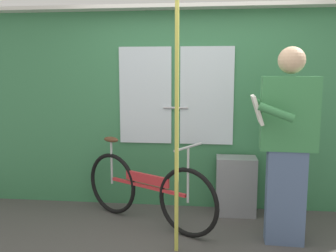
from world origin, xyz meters
The scene contains 5 objects.
train_door_wall centered at (-0.01, 1.15, 1.20)m, with size 5.47×0.28×2.29m.
bicycle_near_door centered at (-0.45, 0.56, 0.37)m, with size 1.49×0.90×0.89m.
passenger_reading_newspaper centered at (0.88, 0.27, 0.95)m, with size 0.59×0.53×1.80m.
trash_bin_by_wall centered at (0.49, 0.94, 0.32)m, with size 0.43×0.28×0.65m, color gray.
handrail_pole centered at (-0.09, 0.00, 1.13)m, with size 0.04×0.04×2.25m, color #C6C14C.
Camera 1 is at (0.18, -3.11, 1.58)m, focal length 39.85 mm.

